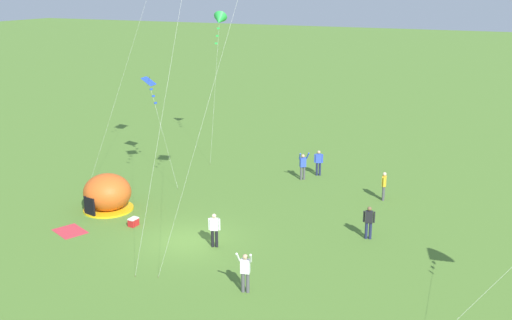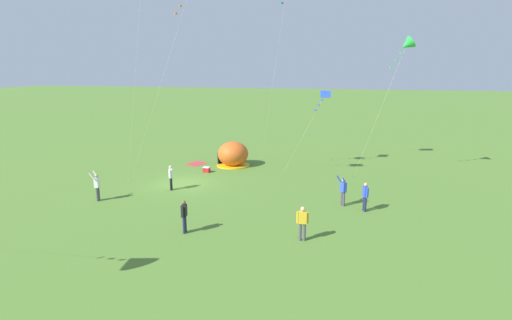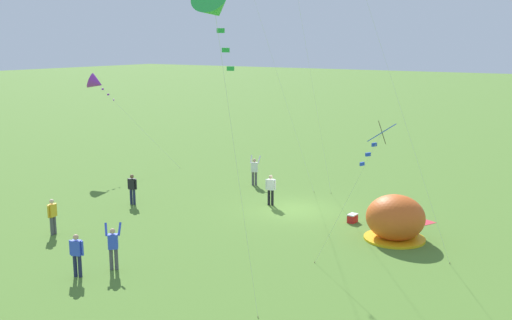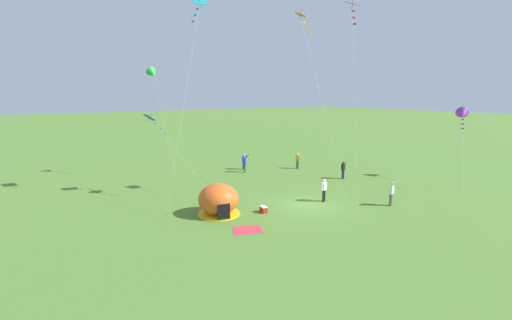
{
  "view_description": "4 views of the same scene",
  "coord_description": "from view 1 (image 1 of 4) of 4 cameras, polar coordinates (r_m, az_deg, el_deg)",
  "views": [
    {
      "loc": [
        14.62,
        -23.57,
        12.35
      ],
      "look_at": [
        3.04,
        1.54,
        4.16
      ],
      "focal_mm": 42.0,
      "sensor_mm": 36.0,
      "label": 1
    },
    {
      "loc": [
        25.45,
        12.44,
        8.09
      ],
      "look_at": [
        0.76,
        5.73,
        2.28
      ],
      "focal_mm": 28.0,
      "sensor_mm": 36.0,
      "label": 2
    },
    {
      "loc": [
        -15.29,
        27.37,
        9.01
      ],
      "look_at": [
        -0.46,
        4.53,
        3.57
      ],
      "focal_mm": 42.0,
      "sensor_mm": 36.0,
      "label": 3
    },
    {
      "loc": [
        -16.31,
        -17.79,
        7.9
      ],
      "look_at": [
        -1.27,
        4.82,
        2.69
      ],
      "focal_mm": 24.0,
      "sensor_mm": 36.0,
      "label": 4
    }
  ],
  "objects": [
    {
      "name": "person_far_back",
      "position": [
        30.52,
        10.7,
        -5.72
      ],
      "size": [
        0.58,
        0.31,
        1.72
      ],
      "color": "#1E2347",
      "rests_on": "ground"
    },
    {
      "name": "person_arms_raised",
      "position": [
        25.03,
        -1.04,
        -10.48
      ],
      "size": [
        0.69,
        0.56,
        1.89
      ],
      "color": "#4C4C51",
      "rests_on": "ground"
    },
    {
      "name": "kite_blue",
      "position": [
        40.38,
        -10.07,
        7.02
      ],
      "size": [
        4.19,
        3.3,
        6.47
      ],
      "color": "silver",
      "rests_on": "ground"
    },
    {
      "name": "person_near_tent",
      "position": [
        39.98,
        5.98,
        -0.14
      ],
      "size": [
        0.56,
        0.36,
        1.72
      ],
      "color": "#1E2347",
      "rests_on": "ground"
    },
    {
      "name": "person_watching_sky",
      "position": [
        36.04,
        12.09,
        -2.3
      ],
      "size": [
        0.29,
        0.58,
        1.72
      ],
      "color": "#4C4C51",
      "rests_on": "ground"
    },
    {
      "name": "person_center_field",
      "position": [
        29.17,
        -3.99,
        -6.52
      ],
      "size": [
        0.56,
        0.35,
        1.72
      ],
      "color": "black",
      "rests_on": "ground"
    },
    {
      "name": "person_flying_kite",
      "position": [
        38.99,
        4.49,
        -0.48
      ],
      "size": [
        0.71,
        0.68,
        1.89
      ],
      "color": "#4C4C51",
      "rests_on": "ground"
    },
    {
      "name": "popup_tent",
      "position": [
        34.76,
        -13.98,
        -3.08
      ],
      "size": [
        2.81,
        2.81,
        2.1
      ],
      "color": "#D8591E",
      "rests_on": "ground"
    },
    {
      "name": "kite_green",
      "position": [
        43.94,
        -3.5,
        13.18
      ],
      "size": [
        1.39,
        3.9,
        10.45
      ],
      "color": "silver",
      "rests_on": "ground"
    },
    {
      "name": "picnic_blanket",
      "position": [
        32.67,
        -17.29,
        -6.5
      ],
      "size": [
        2.08,
        1.87,
        0.01
      ],
      "primitive_type": "cube",
      "rotation": [
        0.0,
        0.0,
        -0.41
      ],
      "color": "#CC333D",
      "rests_on": "ground"
    },
    {
      "name": "ground_plane",
      "position": [
        30.36,
        -6.49,
        -7.62
      ],
      "size": [
        300.0,
        300.0,
        0.0
      ],
      "primitive_type": "plane",
      "color": "#517A2D"
    },
    {
      "name": "cooler_box",
      "position": [
        32.46,
        -11.59,
        -5.8
      ],
      "size": [
        0.41,
        0.56,
        0.44
      ],
      "color": "red",
      "rests_on": "ground"
    }
  ]
}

